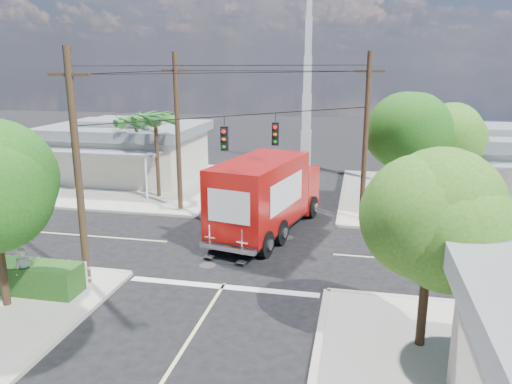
# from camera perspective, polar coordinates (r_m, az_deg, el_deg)

# --- Properties ---
(ground) EXTENTS (120.00, 120.00, 0.00)m
(ground) POSITION_cam_1_polar(r_m,az_deg,el_deg) (23.52, -1.01, -6.40)
(ground) COLOR black
(ground) RESTS_ON ground
(sidewalk_ne) EXTENTS (14.12, 14.12, 0.14)m
(sidewalk_ne) POSITION_cam_1_polar(r_m,az_deg,el_deg) (33.88, 21.60, -0.76)
(sidewalk_ne) COLOR #A9A499
(sidewalk_ne) RESTS_ON ground
(sidewalk_nw) EXTENTS (14.12, 14.12, 0.14)m
(sidewalk_nw) POSITION_cam_1_polar(r_m,az_deg,el_deg) (36.90, -13.84, 1.04)
(sidewalk_nw) COLOR #A9A499
(sidewalk_nw) RESTS_ON ground
(road_markings) EXTENTS (32.00, 32.00, 0.01)m
(road_markings) POSITION_cam_1_polar(r_m,az_deg,el_deg) (22.18, -1.86, -7.71)
(road_markings) COLOR beige
(road_markings) RESTS_ON ground
(building_ne) EXTENTS (11.80, 10.20, 4.50)m
(building_ne) POSITION_cam_1_polar(r_m,az_deg,el_deg) (34.76, 24.29, 3.15)
(building_ne) COLOR silver
(building_ne) RESTS_ON sidewalk_ne
(building_nw) EXTENTS (10.80, 10.20, 4.30)m
(building_nw) POSITION_cam_1_polar(r_m,az_deg,el_deg) (38.36, -14.54, 4.78)
(building_nw) COLOR beige
(building_nw) RESTS_ON sidewalk_nw
(radio_tower) EXTENTS (0.80, 0.80, 17.00)m
(radio_tower) POSITION_cam_1_polar(r_m,az_deg,el_deg) (41.74, 5.85, 10.65)
(radio_tower) COLOR silver
(radio_tower) RESTS_ON ground
(tree_ne_front) EXTENTS (4.21, 4.14, 6.66)m
(tree_ne_front) POSITION_cam_1_polar(r_m,az_deg,el_deg) (28.50, 16.48, 6.61)
(tree_ne_front) COLOR #422D1C
(tree_ne_front) RESTS_ON sidewalk_ne
(tree_ne_back) EXTENTS (3.77, 3.66, 5.82)m
(tree_ne_back) POSITION_cam_1_polar(r_m,az_deg,el_deg) (31.05, 20.92, 5.77)
(tree_ne_back) COLOR #422D1C
(tree_ne_back) RESTS_ON sidewalk_ne
(tree_se) EXTENTS (3.67, 3.54, 5.62)m
(tree_se) POSITION_cam_1_polar(r_m,az_deg,el_deg) (14.97, 19.39, -3.21)
(tree_se) COLOR #422D1C
(tree_se) RESTS_ON sidewalk_se
(palm_nw_front) EXTENTS (3.01, 3.08, 5.59)m
(palm_nw_front) POSITION_cam_1_polar(r_m,az_deg,el_deg) (31.64, -11.44, 8.15)
(palm_nw_front) COLOR #422D1C
(palm_nw_front) RESTS_ON sidewalk_nw
(palm_nw_back) EXTENTS (3.01, 3.08, 5.19)m
(palm_nw_back) POSITION_cam_1_polar(r_m,az_deg,el_deg) (33.86, -13.55, 7.80)
(palm_nw_back) COLOR #422D1C
(palm_nw_back) RESTS_ON sidewalk_nw
(utility_poles) EXTENTS (12.00, 10.68, 9.00)m
(utility_poles) POSITION_cam_1_polar(r_m,az_deg,el_deg) (24.20, -3.88, 5.64)
(utility_poles) COLOR #473321
(utility_poles) RESTS_ON ground
(picket_fence) EXTENTS (5.94, 0.06, 1.00)m
(picket_fence) POSITION_cam_1_polar(r_m,az_deg,el_deg) (21.70, -25.31, -7.76)
(picket_fence) COLOR silver
(picket_fence) RESTS_ON sidewalk_sw
(hedge_sw) EXTENTS (6.20, 1.20, 1.10)m
(hedge_sw) POSITION_cam_1_polar(r_m,az_deg,el_deg) (21.24, -27.04, -8.41)
(hedge_sw) COLOR #164412
(hedge_sw) RESTS_ON sidewalk_sw
(vending_boxes) EXTENTS (1.90, 0.50, 1.10)m
(vending_boxes) POSITION_cam_1_polar(r_m,az_deg,el_deg) (28.71, 14.58, -1.53)
(vending_boxes) COLOR red
(vending_boxes) RESTS_ON sidewalk_ne
(delivery_truck) EXTENTS (4.58, 9.38, 3.91)m
(delivery_truck) POSITION_cam_1_polar(r_m,az_deg,el_deg) (24.97, 1.20, -0.36)
(delivery_truck) COLOR black
(delivery_truck) RESTS_ON ground
(parked_car) EXTENTS (6.02, 2.99, 1.64)m
(parked_car) POSITION_cam_1_polar(r_m,az_deg,el_deg) (25.57, 25.61, -4.19)
(parked_car) COLOR silver
(parked_car) RESTS_ON ground
(pedestrian) EXTENTS (0.74, 0.79, 1.82)m
(pedestrian) POSITION_cam_1_polar(r_m,az_deg,el_deg) (20.14, -24.92, -8.29)
(pedestrian) COLOR beige
(pedestrian) RESTS_ON sidewalk_sw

